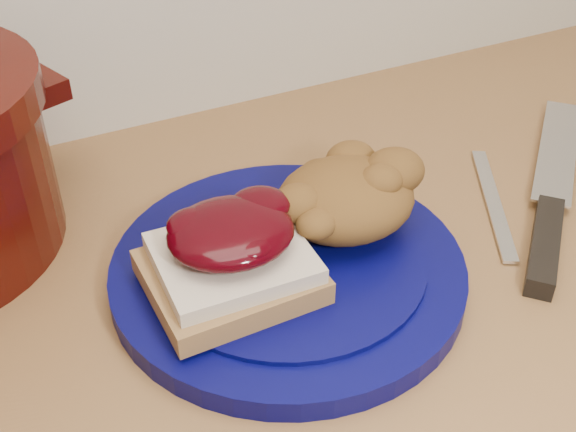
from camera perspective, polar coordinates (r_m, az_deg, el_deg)
name	(u,v)px	position (r m, az deg, el deg)	size (l,w,h in m)	color
plate	(288,270)	(0.61, -0.01, -4.28)	(0.30, 0.30, 0.02)	#040543
sandwich	(231,256)	(0.56, -4.53, -3.14)	(0.13, 0.11, 0.06)	olive
stuffing_mound	(346,199)	(0.62, 4.57, 1.35)	(0.12, 0.10, 0.06)	brown
chef_knife	(549,215)	(0.71, 19.92, 0.04)	(0.27, 0.25, 0.02)	black
butter_knife	(493,202)	(0.73, 15.90, 1.09)	(0.18, 0.01, 0.00)	silver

